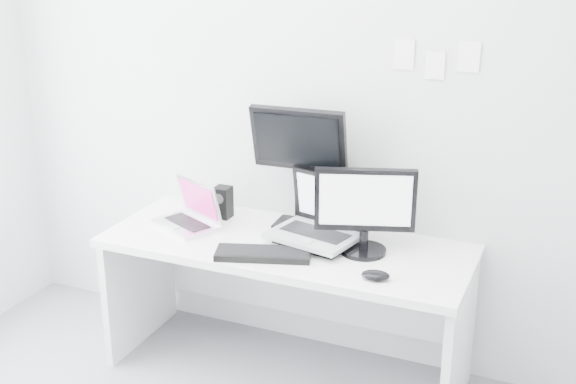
# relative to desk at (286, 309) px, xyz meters

# --- Properties ---
(back_wall) EXTENTS (3.60, 0.00, 3.60)m
(back_wall) POSITION_rel_desk_xyz_m (0.00, 0.35, 0.99)
(back_wall) COLOR silver
(back_wall) RESTS_ON ground
(desk) EXTENTS (1.80, 0.70, 0.73)m
(desk) POSITION_rel_desk_xyz_m (0.00, 0.00, 0.00)
(desk) COLOR white
(desk) RESTS_ON ground
(macbook) EXTENTS (0.40, 0.36, 0.25)m
(macbook) POSITION_rel_desk_xyz_m (-0.55, -0.02, 0.49)
(macbook) COLOR silver
(macbook) RESTS_ON desk
(speaker) EXTENTS (0.11, 0.11, 0.17)m
(speaker) POSITION_rel_desk_xyz_m (-0.44, 0.18, 0.45)
(speaker) COLOR black
(speaker) RESTS_ON desk
(dell_laptop) EXTENTS (0.47, 0.40, 0.34)m
(dell_laptop) POSITION_rel_desk_xyz_m (0.13, 0.03, 0.53)
(dell_laptop) COLOR #A3A5A9
(dell_laptop) RESTS_ON desk
(rear_monitor) EXTENTS (0.49, 0.20, 0.65)m
(rear_monitor) POSITION_rel_desk_xyz_m (-0.01, 0.21, 0.69)
(rear_monitor) COLOR black
(rear_monitor) RESTS_ON desk
(samsung_monitor) EXTENTS (0.51, 0.35, 0.43)m
(samsung_monitor) POSITION_rel_desk_xyz_m (0.38, 0.03, 0.58)
(samsung_monitor) COLOR black
(samsung_monitor) RESTS_ON desk
(keyboard) EXTENTS (0.47, 0.29, 0.03)m
(keyboard) POSITION_rel_desk_xyz_m (-0.03, -0.20, 0.38)
(keyboard) COLOR black
(keyboard) RESTS_ON desk
(mouse) EXTENTS (0.14, 0.10, 0.04)m
(mouse) POSITION_rel_desk_xyz_m (0.52, -0.22, 0.39)
(mouse) COLOR black
(mouse) RESTS_ON desk
(wall_note_0) EXTENTS (0.10, 0.00, 0.14)m
(wall_note_0) POSITION_rel_desk_xyz_m (0.45, 0.34, 1.26)
(wall_note_0) COLOR white
(wall_note_0) RESTS_ON back_wall
(wall_note_1) EXTENTS (0.09, 0.00, 0.13)m
(wall_note_1) POSITION_rel_desk_xyz_m (0.60, 0.34, 1.22)
(wall_note_1) COLOR white
(wall_note_1) RESTS_ON back_wall
(wall_note_2) EXTENTS (0.10, 0.00, 0.14)m
(wall_note_2) POSITION_rel_desk_xyz_m (0.75, 0.34, 1.26)
(wall_note_2) COLOR white
(wall_note_2) RESTS_ON back_wall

